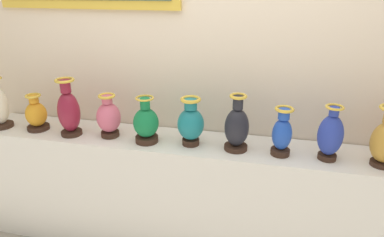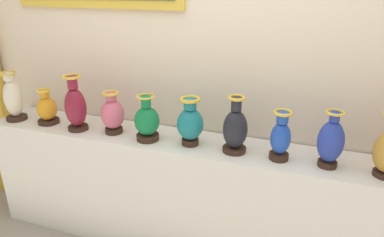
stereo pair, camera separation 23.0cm
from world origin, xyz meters
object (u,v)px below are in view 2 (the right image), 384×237
at_px(vase_ivory, 13,99).
at_px(vase_sapphire, 281,137).
at_px(vase_burgundy, 75,107).
at_px(vase_rose, 113,114).
at_px(vase_onyx, 235,129).
at_px(vase_emerald, 147,122).
at_px(vase_amber, 47,109).
at_px(vase_teal, 189,123).
at_px(vase_cobalt, 331,142).

distance_m(vase_ivory, vase_sapphire, 2.04).
distance_m(vase_burgundy, vase_rose, 0.29).
relative_size(vase_rose, vase_sapphire, 0.98).
bearing_deg(vase_sapphire, vase_onyx, 177.74).
bearing_deg(vase_ivory, vase_emerald, 0.03).
xyz_separation_m(vase_ivory, vase_rose, (0.87, 0.03, -0.03)).
xyz_separation_m(vase_ivory, vase_emerald, (1.15, 0.00, -0.04)).
bearing_deg(vase_burgundy, vase_rose, 7.51).
distance_m(vase_rose, vase_emerald, 0.29).
distance_m(vase_burgundy, vase_sapphire, 1.45).
relative_size(vase_amber, vase_burgundy, 0.65).
distance_m(vase_emerald, vase_teal, 0.30).
relative_size(vase_burgundy, vase_onyx, 1.10).
distance_m(vase_amber, vase_burgundy, 0.30).
bearing_deg(vase_sapphire, vase_amber, 179.72).
relative_size(vase_ivory, vase_cobalt, 1.10).
bearing_deg(vase_amber, vase_emerald, -1.40).
distance_m(vase_onyx, vase_sapphire, 0.28).
xyz_separation_m(vase_teal, vase_cobalt, (0.87, -0.01, 0.00)).
relative_size(vase_ivory, vase_emerald, 1.19).
xyz_separation_m(vase_amber, vase_teal, (1.16, 0.01, 0.04)).
xyz_separation_m(vase_teal, vase_onyx, (0.31, -0.00, 0.00)).
distance_m(vase_ivory, vase_rose, 0.87).
bearing_deg(vase_amber, vase_rose, 0.74).
xyz_separation_m(vase_amber, vase_rose, (0.57, 0.01, 0.03)).
bearing_deg(vase_teal, vase_onyx, -0.58).
distance_m(vase_emerald, vase_sapphire, 0.89).
relative_size(vase_rose, vase_cobalt, 0.89).
height_order(vase_amber, vase_onyx, vase_onyx).
height_order(vase_rose, vase_sapphire, vase_sapphire).
height_order(vase_burgundy, vase_emerald, vase_burgundy).
distance_m(vase_burgundy, vase_teal, 0.86).
height_order(vase_teal, vase_cobalt, vase_cobalt).
bearing_deg(vase_onyx, vase_amber, -179.90).
bearing_deg(vase_ivory, vase_rose, 1.91).
bearing_deg(vase_ivory, vase_cobalt, 0.42).
bearing_deg(vase_teal, vase_cobalt, -0.67).
bearing_deg(vase_teal, vase_ivory, -178.93).
distance_m(vase_amber, vase_emerald, 0.86).
xyz_separation_m(vase_ivory, vase_sapphire, (2.04, 0.01, -0.03)).
xyz_separation_m(vase_ivory, vase_amber, (0.29, 0.02, -0.06)).
bearing_deg(vase_ivory, vase_amber, 4.20).
relative_size(vase_amber, vase_onyx, 0.72).
distance_m(vase_amber, vase_onyx, 1.46).
bearing_deg(vase_sapphire, vase_emerald, -179.21).
xyz_separation_m(vase_burgundy, vase_onyx, (1.17, 0.03, -0.02)).
xyz_separation_m(vase_amber, vase_cobalt, (2.03, -0.00, 0.04)).
bearing_deg(vase_emerald, vase_sapphire, 0.79).
bearing_deg(vase_teal, vase_burgundy, -177.66).
xyz_separation_m(vase_rose, vase_onyx, (0.89, -0.00, 0.01)).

